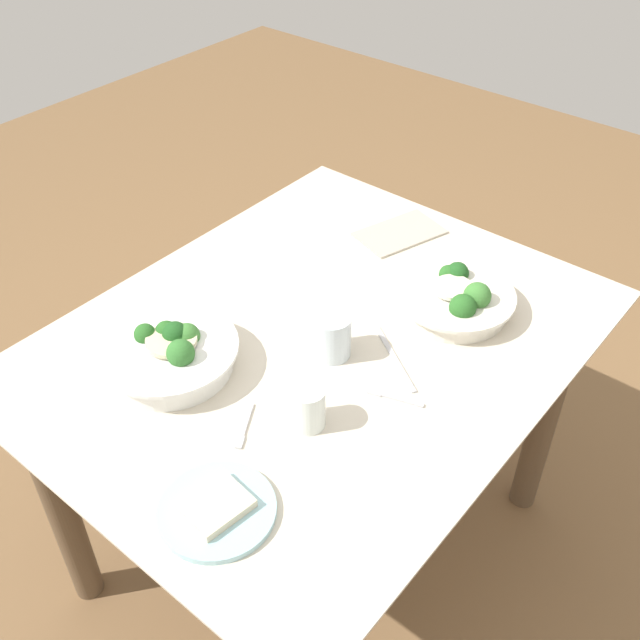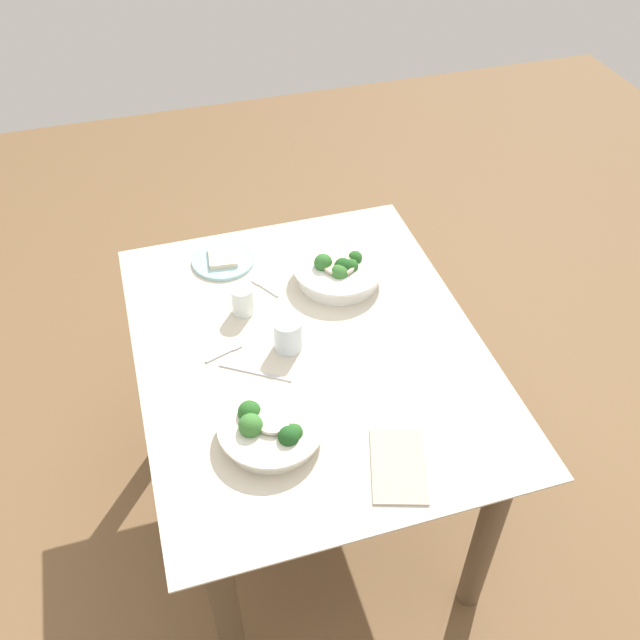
{
  "view_description": "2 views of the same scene",
  "coord_description": "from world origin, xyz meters",
  "px_view_note": "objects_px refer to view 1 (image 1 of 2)",
  "views": [
    {
      "loc": [
        0.9,
        0.75,
        1.76
      ],
      "look_at": [
        -0.01,
        0.0,
        0.78
      ],
      "focal_mm": 41.7,
      "sensor_mm": 36.0,
      "label": 1
    },
    {
      "loc": [
        -1.3,
        0.36,
        2.12
      ],
      "look_at": [
        0.05,
        -0.05,
        0.78
      ],
      "focal_mm": 39.42,
      "sensor_mm": 36.0,
      "label": 2
    }
  ],
  "objects_px": {
    "broccoli_bowl_far": "(456,299)",
    "water_glass_side": "(332,336)",
    "broccoli_bowl_near": "(170,353)",
    "fork_by_near_bowl": "(393,397)",
    "bread_side_plate": "(217,509)",
    "water_glass_center": "(308,407)",
    "fork_by_far_bowl": "(244,428)",
    "table_knife_left": "(394,358)",
    "napkin_folded_upper": "(400,233)"
  },
  "relations": [
    {
      "from": "napkin_folded_upper",
      "to": "water_glass_side",
      "type": "bearing_deg",
      "value": 17.85
    },
    {
      "from": "broccoli_bowl_far",
      "to": "water_glass_side",
      "type": "bearing_deg",
      "value": -22.86
    },
    {
      "from": "water_glass_side",
      "to": "fork_by_near_bowl",
      "type": "distance_m",
      "value": 0.18
    },
    {
      "from": "table_knife_left",
      "to": "fork_by_far_bowl",
      "type": "bearing_deg",
      "value": 105.7
    },
    {
      "from": "water_glass_center",
      "to": "water_glass_side",
      "type": "xyz_separation_m",
      "value": [
        -0.18,
        -0.09,
        0.0
      ]
    },
    {
      "from": "water_glass_side",
      "to": "fork_by_near_bowl",
      "type": "relative_size",
      "value": 0.87
    },
    {
      "from": "bread_side_plate",
      "to": "fork_by_near_bowl",
      "type": "distance_m",
      "value": 0.4
    },
    {
      "from": "broccoli_bowl_far",
      "to": "broccoli_bowl_near",
      "type": "distance_m",
      "value": 0.62
    },
    {
      "from": "broccoli_bowl_near",
      "to": "water_glass_side",
      "type": "height_order",
      "value": "broccoli_bowl_near"
    },
    {
      "from": "bread_side_plate",
      "to": "water_glass_side",
      "type": "height_order",
      "value": "water_glass_side"
    },
    {
      "from": "fork_by_far_bowl",
      "to": "table_knife_left",
      "type": "distance_m",
      "value": 0.35
    },
    {
      "from": "bread_side_plate",
      "to": "fork_by_far_bowl",
      "type": "relative_size",
      "value": 1.96
    },
    {
      "from": "fork_by_near_bowl",
      "to": "table_knife_left",
      "type": "height_order",
      "value": "same"
    },
    {
      "from": "fork_by_far_bowl",
      "to": "water_glass_side",
      "type": "bearing_deg",
      "value": 150.95
    },
    {
      "from": "water_glass_center",
      "to": "fork_by_near_bowl",
      "type": "distance_m",
      "value": 0.18
    },
    {
      "from": "bread_side_plate",
      "to": "water_glass_side",
      "type": "bearing_deg",
      "value": -166.75
    },
    {
      "from": "fork_by_near_bowl",
      "to": "napkin_folded_upper",
      "type": "distance_m",
      "value": 0.58
    },
    {
      "from": "water_glass_side",
      "to": "fork_by_near_bowl",
      "type": "xyz_separation_m",
      "value": [
        0.03,
        0.17,
        -0.05
      ]
    },
    {
      "from": "broccoli_bowl_far",
      "to": "fork_by_far_bowl",
      "type": "relative_size",
      "value": 2.61
    },
    {
      "from": "fork_by_far_bowl",
      "to": "fork_by_near_bowl",
      "type": "height_order",
      "value": "same"
    },
    {
      "from": "broccoli_bowl_near",
      "to": "napkin_folded_upper",
      "type": "height_order",
      "value": "broccoli_bowl_near"
    },
    {
      "from": "bread_side_plate",
      "to": "napkin_folded_upper",
      "type": "height_order",
      "value": "bread_side_plate"
    },
    {
      "from": "water_glass_side",
      "to": "bread_side_plate",
      "type": "bearing_deg",
      "value": 13.25
    },
    {
      "from": "water_glass_center",
      "to": "water_glass_side",
      "type": "relative_size",
      "value": 0.91
    },
    {
      "from": "broccoli_bowl_far",
      "to": "water_glass_center",
      "type": "bearing_deg",
      "value": -3.83
    },
    {
      "from": "broccoli_bowl_near",
      "to": "fork_by_near_bowl",
      "type": "bearing_deg",
      "value": 117.99
    },
    {
      "from": "water_glass_center",
      "to": "broccoli_bowl_far",
      "type": "bearing_deg",
      "value": 176.17
    },
    {
      "from": "broccoli_bowl_far",
      "to": "bread_side_plate",
      "type": "bearing_deg",
      "value": -1.57
    },
    {
      "from": "fork_by_far_bowl",
      "to": "broccoli_bowl_near",
      "type": "bearing_deg",
      "value": -127.34
    },
    {
      "from": "broccoli_bowl_near",
      "to": "fork_by_near_bowl",
      "type": "xyz_separation_m",
      "value": [
        -0.21,
        0.39,
        -0.03
      ]
    },
    {
      "from": "water_glass_center",
      "to": "water_glass_side",
      "type": "distance_m",
      "value": 0.2
    },
    {
      "from": "water_glass_side",
      "to": "table_knife_left",
      "type": "relative_size",
      "value": 0.46
    },
    {
      "from": "water_glass_side",
      "to": "fork_by_far_bowl",
      "type": "distance_m",
      "value": 0.27
    },
    {
      "from": "fork_by_near_bowl",
      "to": "table_knife_left",
      "type": "xyz_separation_m",
      "value": [
        -0.09,
        -0.06,
        -0.0
      ]
    },
    {
      "from": "bread_side_plate",
      "to": "water_glass_center",
      "type": "bearing_deg",
      "value": -177.32
    },
    {
      "from": "bread_side_plate",
      "to": "water_glass_side",
      "type": "distance_m",
      "value": 0.44
    },
    {
      "from": "bread_side_plate",
      "to": "table_knife_left",
      "type": "distance_m",
      "value": 0.49
    },
    {
      "from": "broccoli_bowl_far",
      "to": "fork_by_far_bowl",
      "type": "distance_m",
      "value": 0.56
    },
    {
      "from": "broccoli_bowl_near",
      "to": "napkin_folded_upper",
      "type": "bearing_deg",
      "value": 173.82
    },
    {
      "from": "fork_by_near_bowl",
      "to": "napkin_folded_upper",
      "type": "relative_size",
      "value": 0.52
    },
    {
      "from": "table_knife_left",
      "to": "broccoli_bowl_far",
      "type": "bearing_deg",
      "value": -59.58
    },
    {
      "from": "broccoli_bowl_far",
      "to": "broccoli_bowl_near",
      "type": "relative_size",
      "value": 0.94
    },
    {
      "from": "table_knife_left",
      "to": "bread_side_plate",
      "type": "bearing_deg",
      "value": 121.89
    },
    {
      "from": "fork_by_far_bowl",
      "to": "water_glass_center",
      "type": "bearing_deg",
      "value": 105.4
    },
    {
      "from": "water_glass_side",
      "to": "fork_by_far_bowl",
      "type": "relative_size",
      "value": 0.95
    },
    {
      "from": "bread_side_plate",
      "to": "fork_by_far_bowl",
      "type": "xyz_separation_m",
      "value": [
        -0.16,
        -0.09,
        -0.01
      ]
    },
    {
      "from": "broccoli_bowl_far",
      "to": "broccoli_bowl_near",
      "type": "xyz_separation_m",
      "value": [
        0.52,
        -0.34,
        0.0
      ]
    },
    {
      "from": "water_glass_side",
      "to": "fork_by_far_bowl",
      "type": "height_order",
      "value": "water_glass_side"
    },
    {
      "from": "water_glass_side",
      "to": "table_knife_left",
      "type": "bearing_deg",
      "value": 122.1
    },
    {
      "from": "broccoli_bowl_near",
      "to": "table_knife_left",
      "type": "relative_size",
      "value": 1.35
    }
  ]
}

